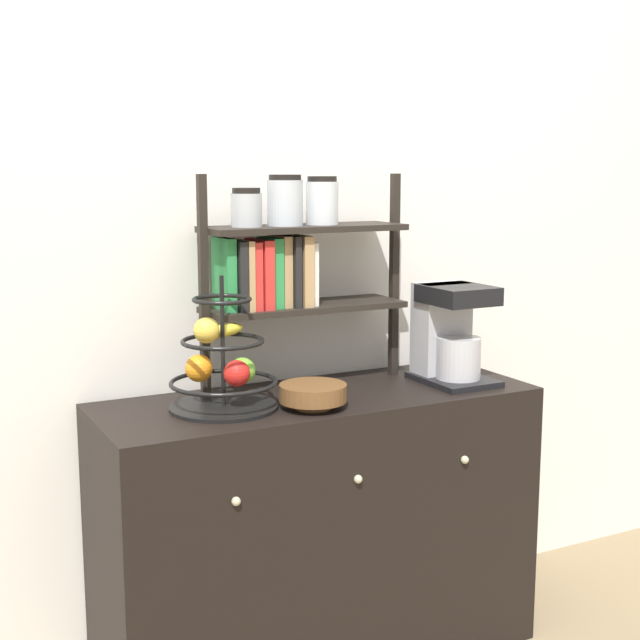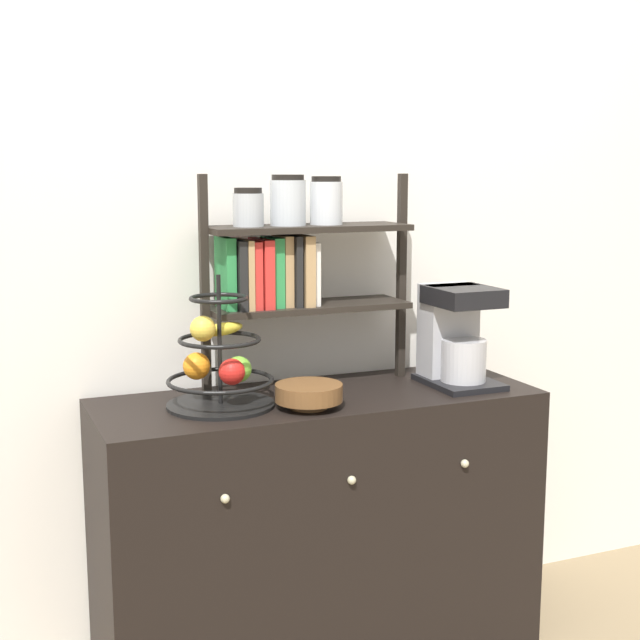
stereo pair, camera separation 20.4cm
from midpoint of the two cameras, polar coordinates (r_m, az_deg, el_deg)
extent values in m
cube|color=silver|center=(2.77, -4.87, 6.21)|extent=(7.00, 0.05, 2.60)
cube|color=black|center=(2.73, -2.32, -13.19)|extent=(1.29, 0.46, 0.81)
sphere|color=#B2AD8C|center=(2.31, -7.96, -11.46)|extent=(0.02, 0.02, 0.02)
sphere|color=#B2AD8C|center=(2.45, 0.04, -10.18)|extent=(0.02, 0.02, 0.02)
sphere|color=#B2AD8C|center=(2.62, 7.04, -8.90)|extent=(0.02, 0.02, 0.02)
cube|color=black|center=(2.77, 6.46, -3.82)|extent=(0.19, 0.26, 0.02)
cube|color=#B7B7BC|center=(2.80, 5.71, -0.51)|extent=(0.17, 0.10, 0.28)
cylinder|color=#B7B7BC|center=(2.74, 6.75, -2.44)|extent=(0.14, 0.14, 0.13)
cube|color=black|center=(2.71, 6.71, 1.61)|extent=(0.18, 0.21, 0.05)
cylinder|color=black|center=(2.48, -8.53, -5.55)|extent=(0.30, 0.30, 0.01)
cylinder|color=black|center=(2.44, -8.64, -1.37)|extent=(0.01, 0.01, 0.36)
torus|color=black|center=(2.46, -8.57, -3.99)|extent=(0.30, 0.30, 0.01)
torus|color=black|center=(2.44, -8.64, -1.37)|extent=(0.23, 0.23, 0.01)
torus|color=black|center=(2.42, -8.71, 1.30)|extent=(0.16, 0.16, 0.01)
sphere|color=red|center=(2.40, -7.78, -3.43)|extent=(0.07, 0.07, 0.07)
sphere|color=#6BAD33|center=(2.43, -7.39, -3.26)|extent=(0.07, 0.07, 0.07)
sphere|color=orange|center=(2.47, -10.11, -3.08)|extent=(0.08, 0.08, 0.08)
ellipsoid|color=yellow|center=(2.48, -8.49, -0.69)|extent=(0.15, 0.10, 0.04)
sphere|color=gold|center=(2.41, -9.69, -0.68)|extent=(0.07, 0.07, 0.07)
cylinder|color=brown|center=(2.46, -2.84, -5.46)|extent=(0.10, 0.10, 0.02)
cylinder|color=brown|center=(2.45, -2.84, -4.69)|extent=(0.19, 0.19, 0.05)
cube|color=black|center=(2.55, -9.74, 2.02)|extent=(0.02, 0.02, 0.64)
cube|color=black|center=(2.81, 2.70, 2.83)|extent=(0.02, 0.02, 0.64)
cube|color=black|center=(2.67, -3.21, 0.83)|extent=(0.61, 0.20, 0.02)
cube|color=black|center=(2.65, -3.26, 5.88)|extent=(0.61, 0.20, 0.02)
cube|color=#2D8C47|center=(2.57, -8.43, 2.92)|extent=(0.03, 0.13, 0.21)
cube|color=black|center=(2.58, -7.79, 2.86)|extent=(0.02, 0.16, 0.20)
cube|color=tan|center=(2.58, -7.30, 2.90)|extent=(0.02, 0.16, 0.20)
cube|color=red|center=(2.59, -6.81, 2.88)|extent=(0.02, 0.15, 0.20)
cube|color=red|center=(2.60, -6.15, 2.97)|extent=(0.03, 0.16, 0.20)
cube|color=#2D8C47|center=(2.62, -5.44, 3.05)|extent=(0.03, 0.13, 0.20)
cube|color=tan|center=(2.63, -4.80, 3.14)|extent=(0.03, 0.12, 0.21)
cube|color=black|center=(2.64, -4.28, 3.17)|extent=(0.02, 0.15, 0.21)
cube|color=tan|center=(2.65, -3.71, 3.21)|extent=(0.03, 0.16, 0.21)
cube|color=white|center=(2.66, -3.13, 3.01)|extent=(0.02, 0.13, 0.19)
cylinder|color=#ADB2B7|center=(2.57, -7.01, 6.98)|extent=(0.09, 0.09, 0.10)
cylinder|color=black|center=(2.57, -7.04, 8.22)|extent=(0.08, 0.08, 0.02)
cylinder|color=silver|center=(2.62, -4.50, 7.47)|extent=(0.10, 0.10, 0.13)
cylinder|color=black|center=(2.62, -4.52, 9.09)|extent=(0.09, 0.09, 0.02)
cylinder|color=silver|center=(2.67, -2.07, 7.48)|extent=(0.10, 0.10, 0.13)
cylinder|color=black|center=(2.67, -2.08, 9.01)|extent=(0.09, 0.09, 0.02)
camera|label=1|loc=(0.10, -92.29, -0.39)|focal=50.00mm
camera|label=2|loc=(0.10, 87.71, 0.39)|focal=50.00mm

